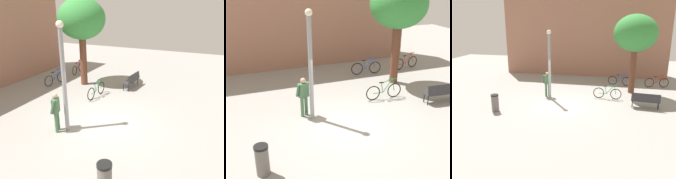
# 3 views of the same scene
# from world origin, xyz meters

# --- Properties ---
(ground_plane) EXTENTS (36.00, 36.00, 0.00)m
(ground_plane) POSITION_xyz_m (0.00, 0.00, 0.00)
(ground_plane) COLOR gray
(lamppost) EXTENTS (0.28, 0.28, 4.38)m
(lamppost) POSITION_xyz_m (-1.19, 1.17, 2.40)
(lamppost) COLOR gray
(lamppost) RESTS_ON ground_plane
(person_by_lamppost) EXTENTS (0.63, 0.44, 1.67)m
(person_by_lamppost) POSITION_xyz_m (-1.44, 1.49, 0.97)
(person_by_lamppost) COLOR #47704C
(person_by_lamppost) RESTS_ON ground_plane
(park_bench) EXTENTS (1.63, 0.60, 0.92)m
(park_bench) POSITION_xyz_m (4.74, 0.50, 0.55)
(park_bench) COLOR #2D2D33
(park_bench) RESTS_ON ground_plane
(plaza_tree) EXTENTS (2.88, 2.88, 5.34)m
(plaza_tree) POSITION_xyz_m (4.09, 3.59, 4.05)
(plaza_tree) COLOR brown
(plaza_tree) RESTS_ON ground_plane
(bicycle_blue) EXTENTS (1.80, 0.27, 0.97)m
(bicycle_blue) POSITION_xyz_m (3.31, 5.33, 0.38)
(bicycle_blue) COLOR black
(bicycle_blue) RESTS_ON ground_plane
(bicycle_green) EXTENTS (1.81, 0.12, 0.97)m
(bicycle_green) POSITION_xyz_m (2.51, 1.82, 0.38)
(bicycle_green) COLOR black
(bicycle_green) RESTS_ON ground_plane
(bicycle_red) EXTENTS (1.79, 0.34, 0.97)m
(bicycle_red) POSITION_xyz_m (6.06, 5.37, 0.38)
(bicycle_red) COLOR black
(bicycle_red) RESTS_ON ground_plane
(trash_bin) EXTENTS (0.42, 0.42, 0.98)m
(trash_bin) POSITION_xyz_m (-3.57, -1.74, 0.49)
(trash_bin) COLOR #66605B
(trash_bin) RESTS_ON ground_plane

